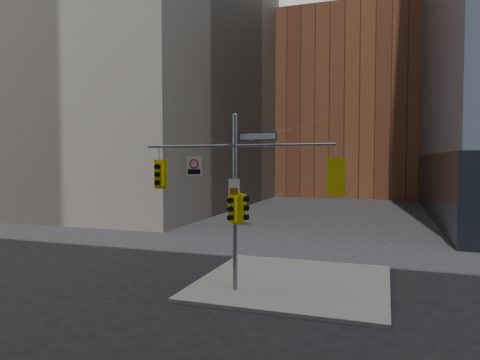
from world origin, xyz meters
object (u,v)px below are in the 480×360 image
Objects in this scene: traffic_light_pole_side at (243,208)px; traffic_light_east_arm at (336,176)px; traffic_light_pole_front at (233,209)px; regulatory_sign_arm at (194,166)px; street_sign_blade at (257,136)px; traffic_light_west_arm at (159,174)px; signal_assembly at (235,185)px.

traffic_light_east_arm is at bearing -83.64° from traffic_light_pole_side.
traffic_light_pole_front is 2.49m from regulatory_sign_arm.
traffic_light_pole_side is at bearing -174.12° from street_sign_blade.
traffic_light_west_arm reaches higher than traffic_light_pole_front.
regulatory_sign_arm is at bearing 96.98° from traffic_light_pole_side.
traffic_light_pole_front is 1.53× the size of regulatory_sign_arm.
traffic_light_west_arm is (-3.47, 0.01, 0.38)m from signal_assembly.
regulatory_sign_arm reaches higher than traffic_light_east_arm.
signal_assembly is 6.32× the size of traffic_light_pole_front.
signal_assembly is 9.68× the size of regulatory_sign_arm.
regulatory_sign_arm is (-1.80, 0.25, 1.70)m from traffic_light_pole_front.
traffic_light_west_arm is 4.68m from street_sign_blade.
traffic_light_east_arm is at bearing 15.68° from traffic_light_pole_front.
signal_assembly reaches higher than traffic_light_east_arm.
regulatory_sign_arm is at bearing -175.96° from traffic_light_pole_front.
traffic_light_east_arm is (3.99, 0.00, 0.38)m from signal_assembly.
traffic_light_pole_side is at bearing 51.47° from traffic_light_pole_front.
traffic_light_east_arm is at bearing 0.01° from signal_assembly.
traffic_light_west_arm is 1.00× the size of traffic_light_pole_front.
traffic_light_west_arm is at bearing 176.93° from regulatory_sign_arm.
street_sign_blade is at bearing -11.68° from traffic_light_east_arm.
traffic_light_pole_side is 0.87× the size of traffic_light_pole_front.
traffic_light_west_arm reaches higher than traffic_light_pole_side.
traffic_light_west_arm is 0.90× the size of traffic_light_east_arm.
street_sign_blade is 1.96× the size of regulatory_sign_arm.
traffic_light_pole_front is (3.47, -0.28, -1.32)m from traffic_light_west_arm.
signal_assembly reaches higher than traffic_light_pole_front.
traffic_light_pole_side is at bearing -7.09° from traffic_light_west_arm.
traffic_light_pole_front is (0.00, -0.27, -0.93)m from signal_assembly.
traffic_light_east_arm is (7.46, -0.01, -0.00)m from traffic_light_west_arm.
signal_assembly is 3.49m from traffic_light_west_arm.
signal_assembly is 2.15m from street_sign_blade.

